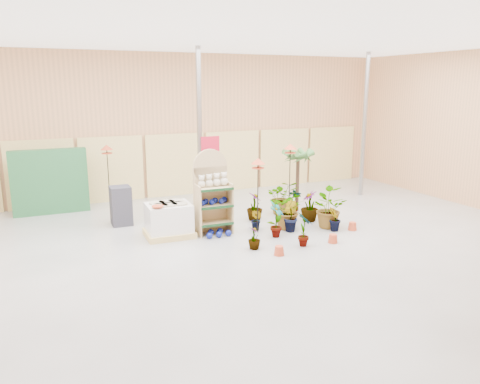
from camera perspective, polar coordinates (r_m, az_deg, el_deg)
The scene contains 25 objects.
room at distance 10.34m, azimuth -0.19°, elevation 5.75°, with size 15.20×12.10×4.70m.
display_shelf at distance 11.24m, azimuth -3.47°, elevation -0.36°, with size 0.86×0.56×2.03m.
teddy_bears at distance 11.09m, azimuth -3.19°, elevation 1.35°, with size 0.75×0.20×0.32m.
gazing_balls_shelf at distance 11.17m, azimuth -3.26°, elevation -1.13°, with size 0.74×0.25×0.14m.
gazing_balls_floor at distance 11.12m, azimuth -2.75°, elevation -5.05°, with size 0.63×0.39×0.15m.
pallet_stack at distance 11.16m, azimuth -8.68°, elevation -3.38°, with size 1.14×0.96×0.82m.
charcoal_planters at distance 12.30m, azimuth -14.31°, elevation -1.63°, with size 0.50×0.50×1.00m.
trellis_stock at distance 13.92m, azimuth -22.17°, elevation 1.17°, with size 2.00×0.30×1.80m, color #246035.
offer_sign at distance 12.37m, azimuth -3.65°, elevation 3.89°, with size 0.50×0.08×2.20m.
bird_table_front at distance 11.08m, azimuth 2.21°, elevation 3.48°, with size 0.34×0.34×1.82m.
bird_table_right at distance 12.47m, azimuth 6.16°, elevation 5.22°, with size 0.34×0.34×1.99m.
bird_table_back at distance 13.54m, azimuth -15.94°, elevation 4.99°, with size 0.34×0.34×1.89m.
palm at distance 13.12m, azimuth 7.10°, elevation 4.47°, with size 0.70×0.70×1.86m.
potted_plant_0 at distance 10.98m, azimuth 4.42°, elevation -3.34°, with size 0.46×0.31×0.87m, color #3A6B2E.
potted_plant_1 at distance 11.49m, azimuth 6.11°, elevation -2.96°, with size 0.41×0.33×0.75m, color #3A6B2E.
potted_plant_2 at distance 11.65m, azimuth 5.95°, elevation -2.17°, with size 0.88×0.76×0.97m, color #3A6B2E.
potted_plant_3 at distance 12.40m, azimuth 8.47°, elevation -1.69°, with size 0.46×0.46×0.82m, color #3A6B2E.
potted_plant_4 at distance 13.03m, azimuth 6.73°, elevation -1.16°, with size 0.38×0.25×0.71m, color #3A6B2E.
potted_plant_5 at distance 11.52m, azimuth 2.02°, elevation -3.42°, with size 0.29×0.24×0.53m, color #3A6B2E.
potted_plant_6 at distance 12.99m, azimuth 5.15°, elevation -0.62°, with size 0.86×0.74×0.95m, color #3A6B2E.
potted_plant_7 at distance 10.23m, azimuth 1.75°, elevation -5.62°, with size 0.28×0.28×0.50m, color #3A6B2E.
potted_plant_8 at distance 10.45m, azimuth 7.81°, elevation -4.51°, with size 0.42×0.28×0.79m, color #3A6B2E.
potted_plant_9 at distance 11.65m, azimuth 11.49°, elevation -3.25°, with size 0.34×0.28×0.63m, color #3A6B2E.
potted_plant_10 at distance 11.90m, azimuth 10.51°, elevation -1.94°, with size 0.90×0.78×1.00m, color #3A6B2E.
potted_plant_11 at distance 12.34m, azimuth 1.80°, elevation -1.77°, with size 0.42×0.42×0.75m, color #3A6B2E.
Camera 1 is at (-4.15, -8.47, 3.50)m, focal length 35.00 mm.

